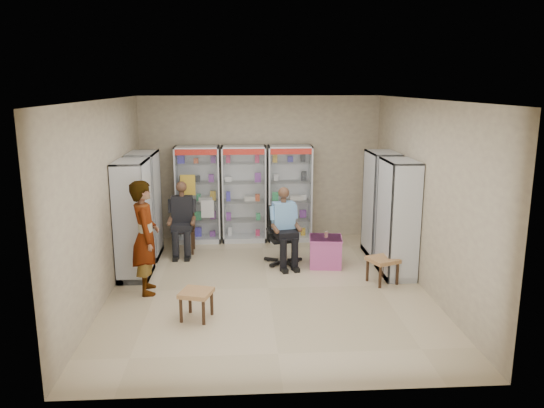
{
  "coord_description": "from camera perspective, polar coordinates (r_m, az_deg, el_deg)",
  "views": [
    {
      "loc": [
        -0.44,
        -8.06,
        3.22
      ],
      "look_at": [
        0.1,
        0.7,
        1.24
      ],
      "focal_mm": 35.0,
      "sensor_mm": 36.0,
      "label": 1
    }
  ],
  "objects": [
    {
      "name": "cabinet_back_mid",
      "position": [
        11.01,
        -3.02,
        1.08
      ],
      "size": [
        0.9,
        0.5,
        2.0
      ],
      "primitive_type": "cube",
      "color": "#9D9FA4",
      "rests_on": "floor"
    },
    {
      "name": "cabinet_back_right",
      "position": [
        11.06,
        1.91,
        1.14
      ],
      "size": [
        0.9,
        0.5,
        2.0
      ],
      "primitive_type": "cube",
      "color": "#A1A4A8",
      "rests_on": "floor"
    },
    {
      "name": "cabinet_left_far",
      "position": [
        10.26,
        -13.51,
        -0.13
      ],
      "size": [
        0.9,
        0.5,
        2.0
      ],
      "primitive_type": "cube",
      "rotation": [
        0.0,
        0.0,
        -1.57
      ],
      "color": "#A0A4A7",
      "rests_on": "floor"
    },
    {
      "name": "tea_glass",
      "position": [
        9.58,
        5.85,
        -3.27
      ],
      "size": [
        0.07,
        0.07,
        0.11
      ],
      "primitive_type": "cylinder",
      "color": "#5F1608",
      "rests_on": "pink_trunk"
    },
    {
      "name": "cabinet_back_left",
      "position": [
        11.05,
        -7.95,
        1.01
      ],
      "size": [
        0.9,
        0.5,
        2.0
      ],
      "primitive_type": "cube",
      "color": "#B9BDC1",
      "rests_on": "floor"
    },
    {
      "name": "woven_stool_b",
      "position": [
        7.63,
        -8.12,
        -10.67
      ],
      "size": [
        0.52,
        0.52,
        0.41
      ],
      "primitive_type": "cube",
      "rotation": [
        0.0,
        0.0,
        -0.3
      ],
      "color": "olive",
      "rests_on": "floor"
    },
    {
      "name": "floor",
      "position": [
        8.69,
        -0.4,
        -9.03
      ],
      "size": [
        6.0,
        6.0,
        0.0
      ],
      "primitive_type": "plane",
      "color": "tan",
      "rests_on": "ground"
    },
    {
      "name": "seated_customer",
      "position": [
        10.39,
        -9.58,
        -1.67
      ],
      "size": [
        0.44,
        0.6,
        1.34
      ],
      "primitive_type": null,
      "color": "black",
      "rests_on": "floor"
    },
    {
      "name": "standing_man",
      "position": [
        8.48,
        -13.47,
        -3.5
      ],
      "size": [
        0.55,
        0.73,
        1.8
      ],
      "primitive_type": "imported",
      "rotation": [
        0.0,
        0.0,
        1.77
      ],
      "color": "gray",
      "rests_on": "floor"
    },
    {
      "name": "woven_stool_a",
      "position": [
        9.02,
        11.78,
        -7.0
      ],
      "size": [
        0.56,
        0.56,
        0.43
      ],
      "primitive_type": "cube",
      "rotation": [
        0.0,
        0.0,
        0.39
      ],
      "color": "#91633D",
      "rests_on": "floor"
    },
    {
      "name": "wooden_chair",
      "position": [
        10.49,
        -9.52,
        -2.66
      ],
      "size": [
        0.42,
        0.42,
        0.94
      ],
      "primitive_type": "cube",
      "color": "black",
      "rests_on": "floor"
    },
    {
      "name": "cabinet_right_far",
      "position": [
        10.26,
        11.61,
        -0.03
      ],
      "size": [
        0.9,
        0.5,
        2.0
      ],
      "primitive_type": "cube",
      "rotation": [
        0.0,
        0.0,
        1.57
      ],
      "color": "#AAABB1",
      "rests_on": "floor"
    },
    {
      "name": "cabinet_left_near",
      "position": [
        9.21,
        -14.66,
        -1.64
      ],
      "size": [
        0.9,
        0.5,
        2.0
      ],
      "primitive_type": "cube",
      "rotation": [
        0.0,
        0.0,
        -1.57
      ],
      "color": "silver",
      "rests_on": "floor"
    },
    {
      "name": "cabinet_right_near",
      "position": [
        9.23,
        13.37,
        -1.53
      ],
      "size": [
        0.9,
        0.5,
        2.0
      ],
      "primitive_type": "cube",
      "rotation": [
        0.0,
        0.0,
        1.57
      ],
      "color": "silver",
      "rests_on": "floor"
    },
    {
      "name": "pink_trunk",
      "position": [
        9.67,
        5.77,
        -5.12
      ],
      "size": [
        0.62,
        0.6,
        0.54
      ],
      "primitive_type": "cube",
      "rotation": [
        0.0,
        0.0,
        -0.13
      ],
      "color": "#B44895",
      "rests_on": "floor"
    },
    {
      "name": "seated_shopkeeper",
      "position": [
        9.61,
        1.21,
        -2.64
      ],
      "size": [
        0.56,
        0.7,
        1.35
      ],
      "primitive_type": null,
      "rotation": [
        0.0,
        0.0,
        0.21
      ],
      "color": "#7195E1",
      "rests_on": "floor"
    },
    {
      "name": "office_chair",
      "position": [
        9.69,
        1.18,
        -3.39
      ],
      "size": [
        0.69,
        0.69,
        1.06
      ],
      "primitive_type": "cube",
      "rotation": [
        0.0,
        0.0,
        0.21
      ],
      "color": "black",
      "rests_on": "floor"
    },
    {
      "name": "room_shell",
      "position": [
        8.17,
        -0.43,
        3.91
      ],
      "size": [
        5.02,
        6.02,
        3.01
      ],
      "color": "tan",
      "rests_on": "ground"
    }
  ]
}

